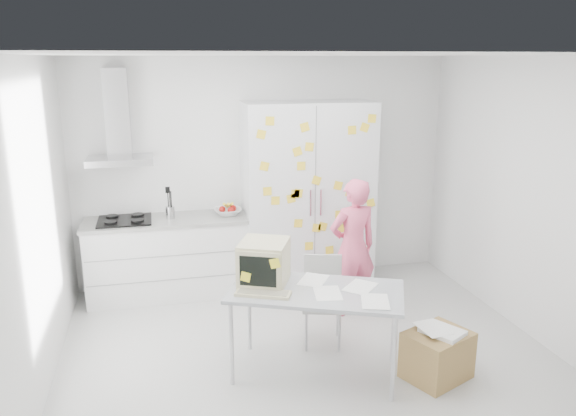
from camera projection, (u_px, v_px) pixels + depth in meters
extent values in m
cube|color=silver|center=(307.00, 355.00, 5.24)|extent=(4.50, 4.00, 0.02)
cube|color=white|center=(265.00, 171.00, 6.77)|extent=(4.50, 0.02, 2.70)
cube|color=white|center=(32.00, 233.00, 4.39)|extent=(0.02, 4.00, 2.70)
cube|color=white|center=(534.00, 200.00, 5.40)|extent=(0.02, 4.00, 2.70)
cube|color=white|center=(310.00, 55.00, 4.55)|extent=(4.50, 4.00, 0.02)
cube|color=white|center=(168.00, 259.00, 6.46)|extent=(1.80, 0.60, 0.88)
cube|color=gray|center=(169.00, 256.00, 6.14)|extent=(1.76, 0.01, 0.01)
cube|color=gray|center=(170.00, 280.00, 6.21)|extent=(1.76, 0.01, 0.01)
cube|color=#9E9E99|center=(166.00, 220.00, 6.34)|extent=(1.84, 0.63, 0.04)
cube|color=black|center=(125.00, 221.00, 6.23)|extent=(0.58, 0.50, 0.03)
cylinder|color=black|center=(111.00, 222.00, 6.08)|extent=(0.14, 0.14, 0.02)
cylinder|color=black|center=(137.00, 220.00, 6.14)|extent=(0.14, 0.14, 0.02)
cylinder|color=black|center=(112.00, 216.00, 6.31)|extent=(0.14, 0.14, 0.02)
cylinder|color=black|center=(138.00, 215.00, 6.37)|extent=(0.14, 0.14, 0.02)
cylinder|color=silver|center=(170.00, 212.00, 6.33)|extent=(0.10, 0.10, 0.14)
cylinder|color=black|center=(168.00, 204.00, 6.31)|extent=(0.01, 0.01, 0.30)
cylinder|color=black|center=(171.00, 204.00, 6.29)|extent=(0.01, 0.01, 0.30)
cylinder|color=black|center=(170.00, 203.00, 6.32)|extent=(0.01, 0.01, 0.30)
cube|color=black|center=(168.00, 190.00, 6.27)|extent=(0.05, 0.01, 0.07)
imported|color=white|center=(228.00, 212.00, 6.48)|extent=(0.31, 0.31, 0.08)
sphere|color=#B2140F|center=(222.00, 209.00, 6.48)|extent=(0.08, 0.08, 0.08)
sphere|color=#B2140F|center=(231.00, 210.00, 6.43)|extent=(0.08, 0.08, 0.08)
sphere|color=#B2140F|center=(233.00, 208.00, 6.53)|extent=(0.08, 0.08, 0.08)
cylinder|color=yellow|center=(226.00, 205.00, 6.48)|extent=(0.09, 0.17, 0.10)
cylinder|color=yellow|center=(228.00, 205.00, 6.48)|extent=(0.04, 0.17, 0.10)
cylinder|color=yellow|center=(230.00, 205.00, 6.49)|extent=(0.08, 0.17, 0.10)
cube|color=silver|center=(120.00, 160.00, 6.10)|extent=(0.70, 0.48, 0.07)
cube|color=silver|center=(117.00, 113.00, 6.09)|extent=(0.26, 0.24, 0.95)
cube|color=silver|center=(308.00, 196.00, 6.63)|extent=(1.50, 0.65, 2.20)
cube|color=slate|center=(315.00, 202.00, 6.33)|extent=(0.01, 0.01, 2.16)
cube|color=silver|center=(310.00, 203.00, 6.30)|extent=(0.02, 0.02, 0.30)
cube|color=silver|center=(321.00, 202.00, 6.33)|extent=(0.02, 0.02, 0.30)
cube|color=yellow|center=(352.00, 130.00, 6.21)|extent=(0.10, 0.00, 0.10)
cube|color=yellow|center=(365.00, 127.00, 6.24)|extent=(0.12, 0.00, 0.12)
cube|color=yellow|center=(371.00, 203.00, 6.49)|extent=(0.12, 0.00, 0.12)
cube|color=yellow|center=(295.00, 194.00, 6.24)|extent=(0.10, 0.00, 0.10)
cube|color=yellow|center=(317.00, 180.00, 6.26)|extent=(0.12, 0.00, 0.12)
cube|color=yellow|center=(346.00, 221.00, 6.47)|extent=(0.12, 0.00, 0.12)
cube|color=yellow|center=(298.00, 223.00, 6.34)|extent=(0.10, 0.00, 0.10)
cube|color=yellow|center=(305.00, 127.00, 6.08)|extent=(0.12, 0.00, 0.12)
cube|color=yellow|center=(323.00, 227.00, 6.42)|extent=(0.12, 0.00, 0.12)
cube|color=yellow|center=(350.00, 193.00, 6.39)|extent=(0.12, 0.00, 0.12)
cube|color=yellow|center=(339.00, 215.00, 6.43)|extent=(0.10, 0.00, 0.10)
cube|color=yellow|center=(297.00, 151.00, 6.12)|extent=(0.12, 0.00, 0.12)
cube|color=yellow|center=(275.00, 201.00, 6.21)|extent=(0.10, 0.00, 0.10)
cube|color=yellow|center=(267.00, 191.00, 6.16)|extent=(0.10, 0.00, 0.10)
cube|color=yellow|center=(261.00, 134.00, 5.98)|extent=(0.11, 0.00, 0.11)
cube|color=yellow|center=(309.00, 246.00, 6.44)|extent=(0.10, 0.00, 0.10)
cube|color=yellow|center=(298.00, 193.00, 6.25)|extent=(0.11, 0.00, 0.11)
cube|color=yellow|center=(359.00, 242.00, 6.57)|extent=(0.11, 0.00, 0.11)
cube|color=yellow|center=(372.00, 118.00, 6.23)|extent=(0.10, 0.00, 0.10)
cube|color=yellow|center=(301.00, 166.00, 6.18)|extent=(0.10, 0.00, 0.10)
cube|color=yellow|center=(291.00, 199.00, 6.24)|extent=(0.11, 0.00, 0.11)
cube|color=yellow|center=(330.00, 250.00, 6.51)|extent=(0.10, 0.00, 0.10)
cube|color=yellow|center=(270.00, 121.00, 5.97)|extent=(0.10, 0.00, 0.10)
cube|color=yellow|center=(264.00, 166.00, 6.08)|extent=(0.12, 0.00, 0.12)
cube|color=yellow|center=(340.00, 229.00, 6.48)|extent=(0.11, 0.00, 0.11)
cube|color=yellow|center=(309.00, 147.00, 6.14)|extent=(0.11, 0.00, 0.11)
cube|color=yellow|center=(338.00, 186.00, 6.34)|extent=(0.11, 0.00, 0.11)
cube|color=yellow|center=(317.00, 228.00, 6.41)|extent=(0.11, 0.00, 0.11)
imported|color=#FB618A|center=(353.00, 247.00, 5.91)|extent=(0.59, 0.44, 1.49)
cube|color=#AEB3BA|center=(316.00, 292.00, 4.73)|extent=(1.62, 1.25, 0.03)
cylinder|color=silver|center=(231.00, 344.00, 4.66)|extent=(0.05, 0.05, 0.75)
cylinder|color=silver|center=(394.00, 359.00, 4.43)|extent=(0.05, 0.05, 0.75)
cylinder|color=silver|center=(249.00, 313.00, 5.23)|extent=(0.05, 0.05, 0.75)
cylinder|color=silver|center=(394.00, 325.00, 5.00)|extent=(0.05, 0.05, 0.75)
cube|color=beige|center=(264.00, 262.00, 4.84)|extent=(0.53, 0.54, 0.37)
cube|color=beige|center=(258.00, 271.00, 4.63)|extent=(0.35, 0.17, 0.33)
cube|color=black|center=(258.00, 272.00, 4.62)|extent=(0.29, 0.13, 0.26)
cube|color=yellow|center=(246.00, 277.00, 4.65)|extent=(0.09, 0.04, 0.10)
cube|color=yellow|center=(275.00, 264.00, 4.57)|extent=(0.09, 0.04, 0.10)
cube|color=beige|center=(263.00, 294.00, 4.62)|extent=(0.48, 0.33, 0.03)
cube|color=gray|center=(263.00, 292.00, 4.61)|extent=(0.43, 0.27, 0.01)
cube|color=white|center=(328.00, 293.00, 4.66)|extent=(0.27, 0.34, 0.00)
cube|color=white|center=(360.00, 287.00, 4.78)|extent=(0.37, 0.37, 0.00)
cube|color=white|center=(375.00, 301.00, 4.49)|extent=(0.30, 0.36, 0.00)
cube|color=white|center=(313.00, 280.00, 4.93)|extent=(0.35, 0.38, 0.00)
cube|color=#AEAFAC|center=(323.00, 304.00, 5.33)|extent=(0.47, 0.47, 0.04)
cube|color=#AEAFAC|center=(323.00, 275.00, 5.44)|extent=(0.36, 0.12, 0.42)
cylinder|color=#AAAAAF|center=(306.00, 332.00, 5.24)|extent=(0.03, 0.03, 0.39)
cylinder|color=#AAAAAF|center=(339.00, 332.00, 5.23)|extent=(0.03, 0.03, 0.39)
cylinder|color=#AAAAAF|center=(306.00, 317.00, 5.54)|extent=(0.03, 0.03, 0.39)
cylinder|color=#AAAAAF|center=(338.00, 318.00, 5.53)|extent=(0.03, 0.03, 0.39)
cube|color=#A68248|center=(437.00, 355.00, 4.81)|extent=(0.65, 0.59, 0.42)
cube|color=white|center=(442.00, 331.00, 4.74)|extent=(0.39, 0.42, 0.04)
cube|color=white|center=(433.00, 328.00, 4.76)|extent=(0.25, 0.33, 0.00)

